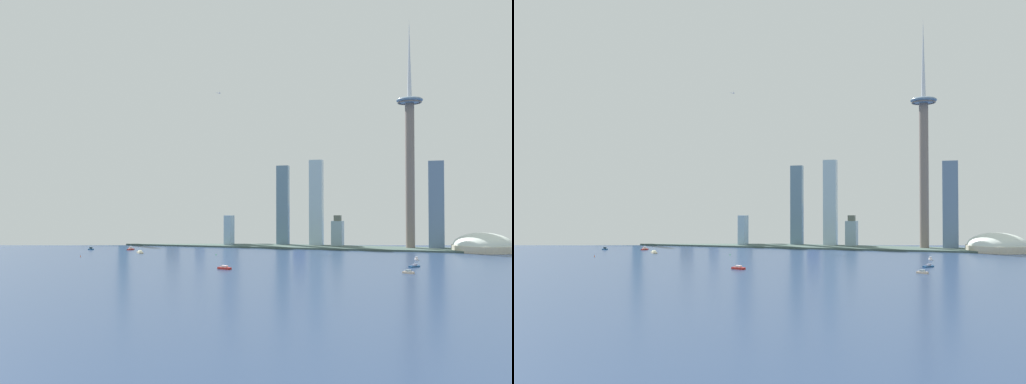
{
  "view_description": "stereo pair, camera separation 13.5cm",
  "coord_description": "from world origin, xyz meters",
  "views": [
    {
      "loc": [
        265.47,
        -501.06,
        70.17
      ],
      "look_at": [
        -12.97,
        390.61,
        93.28
      ],
      "focal_mm": 39.43,
      "sensor_mm": 36.0,
      "label": 1
    },
    {
      "loc": [
        265.6,
        -501.02,
        70.17
      ],
      "look_at": [
        -12.97,
        390.61,
        93.28
      ],
      "focal_mm": 39.43,
      "sensor_mm": 36.0,
      "label": 2
    }
  ],
  "objects": [
    {
      "name": "airplane",
      "position": [
        -101.63,
        440.75,
        271.59
      ],
      "size": [
        28.04,
        27.27,
        7.99
      ],
      "rotation": [
        0.0,
        0.0,
        2.21
      ],
      "color": "silver"
    },
    {
      "name": "skyscraper_4",
      "position": [
        16.62,
        454.54,
        70.44
      ],
      "size": [
        20.92,
        12.84,
        140.88
      ],
      "color": "slate",
      "rests_on": "ground"
    },
    {
      "name": "boat_3",
      "position": [
        -146.83,
        242.75,
        1.52
      ],
      "size": [
        15.25,
        16.03,
        10.64
      ],
      "rotation": [
        0.0,
        0.0,
        5.44
      ],
      "color": "beige",
      "rests_on": "ground"
    },
    {
      "name": "ground_plane",
      "position": [
        0.0,
        0.0,
        0.0
      ],
      "size": [
        6000.0,
        6000.0,
        0.0
      ],
      "primitive_type": "plane",
      "color": "navy"
    },
    {
      "name": "skyscraper_11",
      "position": [
        -92.69,
        504.5,
        54.14
      ],
      "size": [
        14.79,
        13.59,
        108.27
      ],
      "color": "gray",
      "rests_on": "ground"
    },
    {
      "name": "boat_2",
      "position": [
        -256.01,
        280.4,
        1.55
      ],
      "size": [
        10.1,
        3.67,
        8.73
      ],
      "rotation": [
        0.0,
        0.0,
        6.2
      ],
      "color": "#1B5086",
      "rests_on": "ground"
    },
    {
      "name": "skyscraper_10",
      "position": [
        31.53,
        524.96,
        36.91
      ],
      "size": [
        22.31,
        22.91,
        78.42
      ],
      "color": "#6C75AC",
      "rests_on": "ground"
    },
    {
      "name": "channel_buoy_1",
      "position": [
        -198.68,
        169.9,
        1.12
      ],
      "size": [
        1.31,
        1.31,
        2.24
      ],
      "primitive_type": "cone",
      "color": "#E54C19",
      "rests_on": "ground"
    },
    {
      "name": "skyscraper_5",
      "position": [
        -70.57,
        418.03,
        26.77
      ],
      "size": [
        12.61,
        20.42,
        53.54
      ],
      "color": "#95B5CB",
      "rests_on": "ground"
    },
    {
      "name": "waterfront_pier",
      "position": [
        0.0,
        424.22,
        1.37
      ],
      "size": [
        695.45,
        75.73,
        2.75
      ],
      "primitive_type": "cube",
      "color": "#41564F",
      "rests_on": "ground"
    },
    {
      "name": "skyscraper_9",
      "position": [
        -83.89,
        458.54,
        78.83
      ],
      "size": [
        18.4,
        20.51,
        161.11
      ],
      "color": "#96A1B4",
      "rests_on": "ground"
    },
    {
      "name": "skyscraper_1",
      "position": [
        -272.98,
        409.19,
        63.75
      ],
      "size": [
        13.39,
        12.97,
        127.51
      ],
      "color": "#3D6B7D",
      "rests_on": "ground"
    },
    {
      "name": "skyscraper_2",
      "position": [
        -213.9,
        493.17,
        31.69
      ],
      "size": [
        18.1,
        21.35,
        63.38
      ],
      "color": "gray",
      "rests_on": "ground"
    },
    {
      "name": "boat_6",
      "position": [
        242.37,
        103.18,
        1.48
      ],
      "size": [
        12.49,
        8.91,
        4.0
      ],
      "rotation": [
        0.0,
        0.0,
        5.85
      ],
      "color": "beige",
      "rests_on": "ground"
    },
    {
      "name": "skyscraper_6",
      "position": [
        112.36,
        457.85,
        24.2
      ],
      "size": [
        18.28,
        27.19,
        54.17
      ],
      "color": "#86A3AF",
      "rests_on": "ground"
    },
    {
      "name": "skyscraper_7",
      "position": [
        77.1,
        505.1,
        20.68
      ],
      "size": [
        26.54,
        12.21,
        41.37
      ],
      "color": "#A5B6BC",
      "rests_on": "ground"
    },
    {
      "name": "boat_5",
      "position": [
        -192.0,
        293.85,
        1.7
      ],
      "size": [
        6.24,
        14.67,
        9.61
      ],
      "rotation": [
        0.0,
        0.0,
        4.58
      ],
      "color": "#B32822",
      "rests_on": "ground"
    },
    {
      "name": "skyscraper_8",
      "position": [
        75.57,
        457.67,
        74.76
      ],
      "size": [
        22.28,
        18.21,
        149.53
      ],
      "color": "#A7C2D1",
      "rests_on": "ground"
    },
    {
      "name": "boat_0",
      "position": [
        246.79,
        256.94,
        1.54
      ],
      "size": [
        4.65,
        12.59,
        4.23
      ],
      "rotation": [
        0.0,
        0.0,
        1.64
      ],
      "color": "white",
      "rests_on": "ground"
    },
    {
      "name": "skyscraper_0",
      "position": [
        -153.4,
        484.35,
        29.2
      ],
      "size": [
        14.36,
        15.32,
        63.74
      ],
      "color": "#8A95B4",
      "rests_on": "ground"
    },
    {
      "name": "channel_buoy_0",
      "position": [
        -28.36,
        248.45,
        0.79
      ],
      "size": [
        1.61,
        1.61,
        1.58
      ],
      "primitive_type": "cone",
      "color": "green",
      "rests_on": "ground"
    },
    {
      "name": "stadium_dome",
      "position": [
        340.69,
        421.78,
        8.9
      ],
      "size": [
        92.28,
        92.28,
        38.31
      ],
      "color": "beige",
      "rests_on": "ground"
    },
    {
      "name": "observation_tower",
      "position": [
        233.18,
        438.77,
        170.82
      ],
      "size": [
        42.4,
        42.4,
        376.12
      ],
      "color": "slate",
      "rests_on": "ground"
    },
    {
      "name": "boat_4",
      "position": [
        246.57,
        168.08,
        1.24
      ],
      "size": [
        12.72,
        15.63,
        6.45
      ],
      "rotation": [
        0.0,
        0.0,
        4.11
      ],
      "color": "#1F4D82",
      "rests_on": "ground"
    },
    {
      "name": "boat_1",
      "position": [
        46.41,
        83.04,
        1.58
      ],
      "size": [
        16.71,
        10.8,
        4.26
      ],
      "rotation": [
        0.0,
        0.0,
        2.82
      ],
      "color": "red",
      "rests_on": "ground"
    },
    {
      "name": "skyscraper_3",
      "position": [
        273.43,
        447.42,
        71.27
      ],
      "size": [
        24.16,
        19.58,
        142.53
      ],
      "color": "slate",
      "rests_on": "ground"
    }
  ]
}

